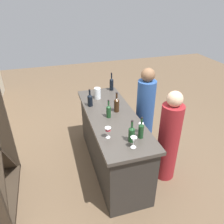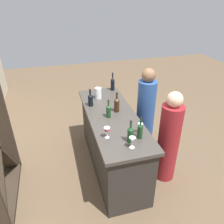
% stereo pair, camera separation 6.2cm
% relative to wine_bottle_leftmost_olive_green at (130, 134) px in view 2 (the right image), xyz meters
% --- Properties ---
extents(ground_plane, '(12.00, 12.00, 0.00)m').
position_rel_wine_bottle_leftmost_olive_green_xyz_m(ground_plane, '(0.70, 0.04, -1.10)').
color(ground_plane, brown).
extents(bar_counter, '(2.04, 0.72, 0.99)m').
position_rel_wine_bottle_leftmost_olive_green_xyz_m(bar_counter, '(0.70, 0.04, -0.61)').
color(bar_counter, '#2A2723').
rests_on(bar_counter, ground).
extents(wine_bottle_leftmost_olive_green, '(0.08, 0.08, 0.30)m').
position_rel_wine_bottle_leftmost_olive_green_xyz_m(wine_bottle_leftmost_olive_green, '(0.00, 0.00, 0.00)').
color(wine_bottle_leftmost_olive_green, '#193D1E').
rests_on(wine_bottle_leftmost_olive_green, bar_counter).
extents(wine_bottle_second_left_olive_green, '(0.07, 0.07, 0.30)m').
position_rel_wine_bottle_leftmost_olive_green_xyz_m(wine_bottle_second_left_olive_green, '(0.04, -0.14, -0.00)').
color(wine_bottle_second_left_olive_green, '#193D1E').
rests_on(wine_bottle_second_left_olive_green, bar_counter).
extents(wine_bottle_center_olive_green, '(0.07, 0.07, 0.28)m').
position_rel_wine_bottle_leftmost_olive_green_xyz_m(wine_bottle_center_olive_green, '(0.65, 0.11, -0.01)').
color(wine_bottle_center_olive_green, '#193D1E').
rests_on(wine_bottle_center_olive_green, bar_counter).
extents(wine_bottle_second_right_amber_brown, '(0.08, 0.08, 0.32)m').
position_rel_wine_bottle_leftmost_olive_green_xyz_m(wine_bottle_second_right_amber_brown, '(0.79, -0.06, 0.01)').
color(wine_bottle_second_right_amber_brown, '#331E0F').
rests_on(wine_bottle_second_right_amber_brown, bar_counter).
extents(wine_bottle_rightmost_near_black, '(0.08, 0.08, 0.29)m').
position_rel_wine_bottle_leftmost_olive_green_xyz_m(wine_bottle_rightmost_near_black, '(1.08, 0.29, -0.00)').
color(wine_bottle_rightmost_near_black, black).
rests_on(wine_bottle_rightmost_near_black, bar_counter).
extents(wine_bottle_far_right_near_black, '(0.07, 0.07, 0.34)m').
position_rel_wine_bottle_leftmost_olive_green_xyz_m(wine_bottle_far_right_near_black, '(1.60, -0.22, 0.01)').
color(wine_bottle_far_right_near_black, black).
rests_on(wine_bottle_far_right_near_black, bar_counter).
extents(wine_glass_near_left, '(0.07, 0.07, 0.15)m').
position_rel_wine_bottle_leftmost_olive_green_xyz_m(wine_glass_near_left, '(0.14, -0.19, -0.02)').
color(wine_glass_near_left, white).
rests_on(wine_glass_near_left, bar_counter).
extents(wine_glass_near_center, '(0.08, 0.08, 0.15)m').
position_rel_wine_bottle_leftmost_olive_green_xyz_m(wine_glass_near_center, '(-0.12, 0.02, -0.01)').
color(wine_glass_near_center, white).
rests_on(wine_glass_near_center, bar_counter).
extents(wine_glass_near_right, '(0.08, 0.08, 0.15)m').
position_rel_wine_bottle_leftmost_olive_green_xyz_m(wine_glass_near_right, '(0.16, 0.26, -0.01)').
color(wine_glass_near_right, white).
rests_on(wine_glass_near_right, bar_counter).
extents(water_pitcher, '(0.11, 0.11, 0.19)m').
position_rel_wine_bottle_leftmost_olive_green_xyz_m(water_pitcher, '(1.32, 0.11, -0.02)').
color(water_pitcher, silver).
rests_on(water_pitcher, bar_counter).
extents(person_left_guest, '(0.34, 0.34, 1.58)m').
position_rel_wine_bottle_leftmost_olive_green_xyz_m(person_left_guest, '(0.94, -0.63, -0.36)').
color(person_left_guest, '#284C8C').
rests_on(person_left_guest, ground).
extents(person_center_guest, '(0.41, 0.41, 1.48)m').
position_rel_wine_bottle_leftmost_olive_green_xyz_m(person_center_guest, '(0.24, -0.70, -0.41)').
color(person_center_guest, maroon).
rests_on(person_center_guest, ground).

